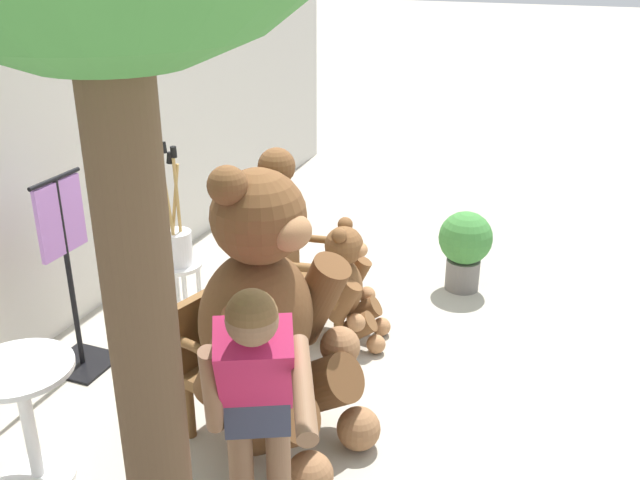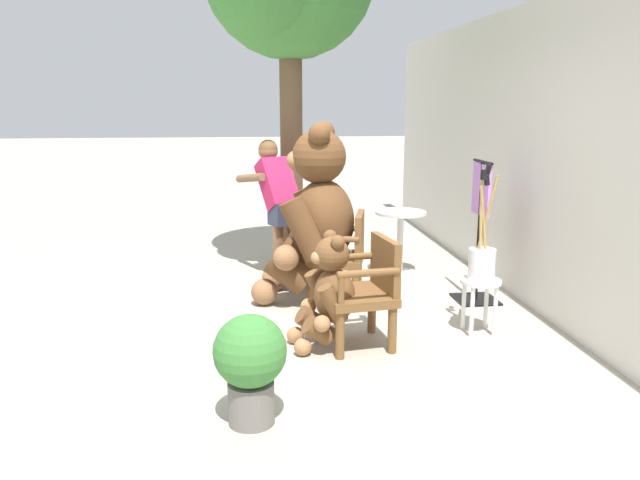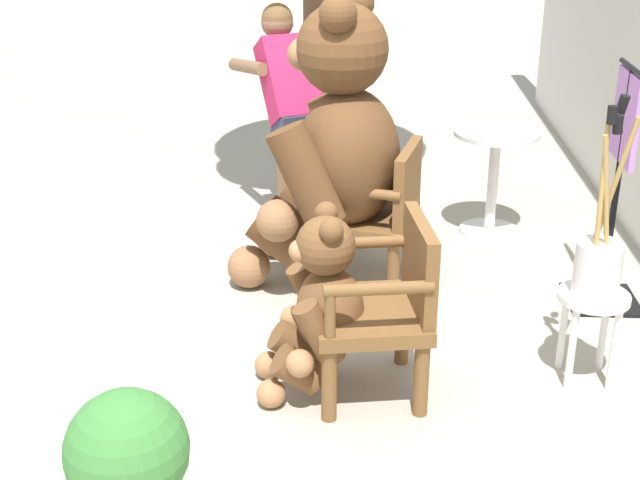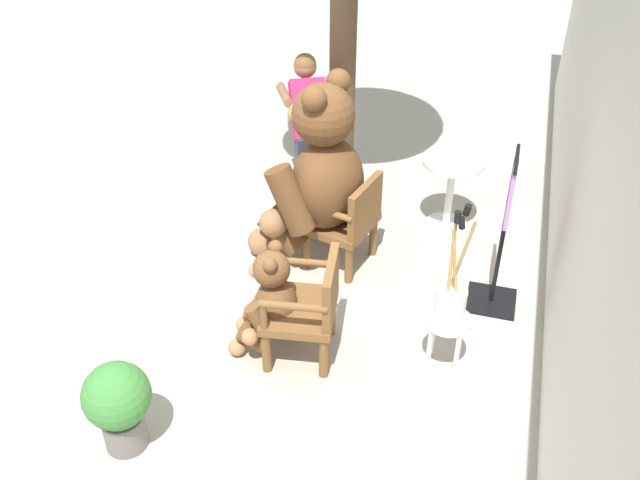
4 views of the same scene
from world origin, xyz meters
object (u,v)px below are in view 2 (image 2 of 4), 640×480
clothing_display_stand (479,228)px  wooden_chair_left (342,254)px  teddy_bear_large (314,215)px  brush_bucket (482,258)px  round_side_table (400,236)px  teddy_bear_small (328,292)px  person_visitor (278,198)px  potted_plant (250,361)px  wooden_chair_right (365,288)px  white_stool (480,292)px

clothing_display_stand → wooden_chair_left: bearing=-98.5°
teddy_bear_large → brush_bucket: teddy_bear_large is taller
round_side_table → clothing_display_stand: bearing=27.1°
teddy_bear_small → round_side_table: 2.26m
person_visitor → potted_plant: (3.11, -0.34, -0.50)m
wooden_chair_left → round_side_table: size_ratio=1.19×
potted_plant → round_side_table: bearing=151.7°
wooden_chair_left → wooden_chair_right: same height
wooden_chair_right → brush_bucket: brush_bucket is taller
wooden_chair_left → teddy_bear_large: (-0.04, -0.27, 0.38)m
brush_bucket → round_side_table: bearing=-173.0°
clothing_display_stand → wooden_chair_right: bearing=-53.0°
teddy_bear_large → potted_plant: size_ratio=2.52×
brush_bucket → round_side_table: size_ratio=1.32×
wooden_chair_right → round_side_table: wooden_chair_right is taller
brush_bucket → potted_plant: 2.32m
brush_bucket → potted_plant: (1.30, -1.91, -0.25)m
white_stool → teddy_bear_large: bearing=-129.9°
person_visitor → clothing_display_stand: size_ratio=1.10×
wooden_chair_left → person_visitor: 1.06m
white_stool → potted_plant: size_ratio=0.68×
wooden_chair_right → person_visitor: size_ratio=0.57×
teddy_bear_large → round_side_table: bearing=126.5°
white_stool → brush_bucket: 0.29m
round_side_table → teddy_bear_large: bearing=-53.5°
wooden_chair_left → wooden_chair_right: bearing=0.1°
wooden_chair_left → round_side_table: wooden_chair_left is taller
teddy_bear_large → potted_plant: (2.36, -0.64, -0.44)m
brush_bucket → wooden_chair_left: bearing=-135.6°
teddy_bear_small → brush_bucket: brush_bucket is taller
wooden_chair_right → round_side_table: (-1.98, 0.78, -0.01)m
potted_plant → clothing_display_stand: bearing=134.1°
round_side_table → clothing_display_stand: (1.01, 0.51, 0.27)m
teddy_bear_small → white_stool: 1.31m
white_stool → clothing_display_stand: (-0.83, 0.29, 0.36)m
teddy_bear_large → round_side_table: teddy_bear_large is taller
teddy_bear_small → potted_plant: 1.30m
brush_bucket → potted_plant: brush_bucket is taller
white_stool → round_side_table: bearing=-173.0°
wooden_chair_left → brush_bucket: 1.45m
wooden_chair_left → teddy_bear_large: teddy_bear_large is taller
round_side_table → brush_bucket: bearing=7.0°
person_visitor → clothing_display_stand: person_visitor is taller
wooden_chair_left → round_side_table: 1.13m
white_stool → round_side_table: (-1.84, -0.22, 0.09)m
wooden_chair_right → round_side_table: 2.13m
round_side_table → person_visitor: bearing=-88.7°
person_visitor → wooden_chair_left: bearing=35.9°
potted_plant → teddy_bear_small: bearing=151.6°
teddy_bear_small → person_visitor: 2.04m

